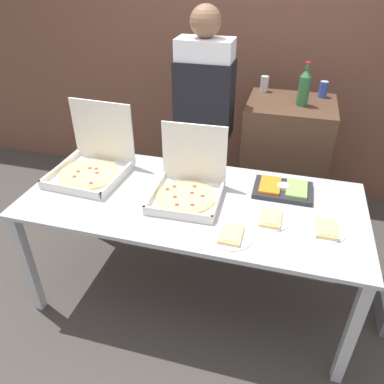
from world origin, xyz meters
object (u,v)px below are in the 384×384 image
object	(u,v)px
paper_plate_front_center	(231,235)
paper_plate_front_left	(270,219)
pizza_box_far_right	(188,186)
paper_plate_front_right	(327,229)
soda_can_colored	(323,89)
person_server_vest	(204,118)
veggie_tray	(283,189)
soda_can_silver	(264,84)
pizza_box_far_left	(92,163)
soda_bottle	(304,87)

from	to	relation	value
paper_plate_front_center	paper_plate_front_left	bearing A→B (deg)	46.60
pizza_box_far_right	paper_plate_front_right	distance (m)	0.85
soda_can_colored	person_server_vest	size ratio (longest dim) A/B	0.07
veggie_tray	person_server_vest	size ratio (longest dim) A/B	0.20
paper_plate_front_left	pizza_box_far_right	bearing A→B (deg)	166.80
paper_plate_front_center	person_server_vest	bearing A→B (deg)	111.22
paper_plate_front_center	soda_can_silver	distance (m)	1.58
pizza_box_far_left	pizza_box_far_right	bearing A→B (deg)	-4.76
paper_plate_front_center	veggie_tray	xyz separation A→B (m)	(0.24, 0.53, 0.01)
pizza_box_far_right	soda_can_silver	size ratio (longest dim) A/B	3.60
paper_plate_front_right	soda_can_silver	xyz separation A→B (m)	(-0.53, 1.35, 0.37)
pizza_box_far_right	soda_can_silver	bearing A→B (deg)	73.91
paper_plate_front_center	soda_can_colored	world-z (taller)	soda_can_colored
paper_plate_front_center	soda_can_colored	distance (m)	1.62
soda_can_colored	person_server_vest	distance (m)	0.98
pizza_box_far_left	soda_can_colored	world-z (taller)	pizza_box_far_left
pizza_box_far_left	person_server_vest	xyz separation A→B (m)	(0.62, 0.67, 0.13)
paper_plate_front_left	paper_plate_front_right	xyz separation A→B (m)	(0.31, -0.02, 0.00)
paper_plate_front_right	paper_plate_front_center	xyz separation A→B (m)	(-0.50, -0.19, -0.00)
paper_plate_front_left	person_server_vest	distance (m)	1.10
paper_plate_front_right	paper_plate_front_center	size ratio (longest dim) A/B	0.86
pizza_box_far_left	paper_plate_front_left	world-z (taller)	pizza_box_far_left
person_server_vest	soda_can_silver	bearing A→B (deg)	-131.37
paper_plate_front_left	paper_plate_front_center	size ratio (longest dim) A/B	0.89
paper_plate_front_left	veggie_tray	world-z (taller)	veggie_tray
soda_can_silver	soda_can_colored	size ratio (longest dim) A/B	1.00
pizza_box_far_right	paper_plate_front_right	world-z (taller)	pizza_box_far_right
veggie_tray	soda_can_silver	size ratio (longest dim) A/B	2.96
pizza_box_far_left	veggie_tray	distance (m)	1.28
paper_plate_front_right	veggie_tray	distance (m)	0.43
soda_can_colored	paper_plate_front_left	bearing A→B (deg)	-100.57
soda_can_colored	veggie_tray	bearing A→B (deg)	-101.34
pizza_box_far_left	pizza_box_far_right	world-z (taller)	pizza_box_far_left
person_server_vest	pizza_box_far_left	bearing A→B (deg)	47.28
paper_plate_front_left	paper_plate_front_right	world-z (taller)	same
veggie_tray	soda_can_colored	world-z (taller)	soda_can_colored
soda_can_colored	pizza_box_far_left	bearing A→B (deg)	-143.38
soda_can_colored	person_server_vest	xyz separation A→B (m)	(-0.86, -0.43, -0.17)
soda_can_silver	person_server_vest	size ratio (longest dim) A/B	0.07
paper_plate_front_left	veggie_tray	xyz separation A→B (m)	(0.05, 0.32, 0.01)
soda_can_silver	person_server_vest	xyz separation A→B (m)	(-0.40, -0.45, -0.17)
pizza_box_far_left	paper_plate_front_left	distance (m)	1.25
pizza_box_far_right	person_server_vest	size ratio (longest dim) A/B	0.24
soda_can_silver	soda_can_colored	distance (m)	0.46
pizza_box_far_left	paper_plate_front_right	bearing A→B (deg)	-5.64
veggie_tray	person_server_vest	world-z (taller)	person_server_vest
pizza_box_far_right	veggie_tray	world-z (taller)	pizza_box_far_right
paper_plate_front_left	paper_plate_front_right	distance (m)	0.31
pizza_box_far_right	paper_plate_front_left	bearing A→B (deg)	-15.13
paper_plate_front_center	soda_bottle	size ratio (longest dim) A/B	0.76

